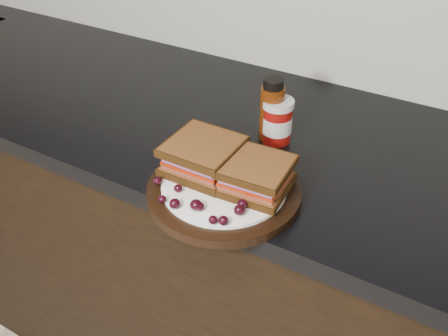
% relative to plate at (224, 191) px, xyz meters
% --- Properties ---
extents(base_cabinets, '(3.96, 0.58, 0.86)m').
position_rel_plate_xyz_m(base_cabinets, '(-0.29, 0.23, -0.48)').
color(base_cabinets, black).
rests_on(base_cabinets, ground_plane).
extents(countertop, '(3.98, 0.60, 0.04)m').
position_rel_plate_xyz_m(countertop, '(-0.29, 0.23, -0.03)').
color(countertop, black).
rests_on(countertop, base_cabinets).
extents(plate, '(0.28, 0.28, 0.02)m').
position_rel_plate_xyz_m(plate, '(0.00, 0.00, 0.00)').
color(plate, black).
rests_on(plate, countertop).
extents(sandwich_left, '(0.13, 0.13, 0.06)m').
position_rel_plate_xyz_m(sandwich_left, '(-0.06, 0.02, 0.04)').
color(sandwich_left, brown).
rests_on(sandwich_left, plate).
extents(sandwich_right, '(0.12, 0.12, 0.05)m').
position_rel_plate_xyz_m(sandwich_right, '(0.05, 0.02, 0.04)').
color(sandwich_right, brown).
rests_on(sandwich_right, plate).
extents(grape_0, '(0.02, 0.02, 0.02)m').
position_rel_plate_xyz_m(grape_0, '(-0.10, -0.06, 0.02)').
color(grape_0, black).
rests_on(grape_0, plate).
extents(grape_1, '(0.02, 0.02, 0.01)m').
position_rel_plate_xyz_m(grape_1, '(-0.06, -0.06, 0.02)').
color(grape_1, black).
rests_on(grape_1, plate).
extents(grape_2, '(0.01, 0.01, 0.01)m').
position_rel_plate_xyz_m(grape_2, '(-0.07, -0.10, 0.02)').
color(grape_2, black).
rests_on(grape_2, plate).
extents(grape_3, '(0.02, 0.02, 0.02)m').
position_rel_plate_xyz_m(grape_3, '(-0.04, -0.10, 0.02)').
color(grape_3, black).
rests_on(grape_3, plate).
extents(grape_4, '(0.02, 0.02, 0.02)m').
position_rel_plate_xyz_m(grape_4, '(-0.01, -0.08, 0.02)').
color(grape_4, black).
rests_on(grape_4, plate).
extents(grape_5, '(0.02, 0.02, 0.01)m').
position_rel_plate_xyz_m(grape_5, '(-0.00, -0.08, 0.02)').
color(grape_5, black).
rests_on(grape_5, plate).
extents(grape_6, '(0.02, 0.02, 0.01)m').
position_rel_plate_xyz_m(grape_6, '(0.04, -0.10, 0.02)').
color(grape_6, black).
rests_on(grape_6, plate).
extents(grape_7, '(0.02, 0.02, 0.02)m').
position_rel_plate_xyz_m(grape_7, '(0.05, -0.09, 0.02)').
color(grape_7, black).
rests_on(grape_7, plate).
extents(grape_8, '(0.02, 0.02, 0.02)m').
position_rel_plate_xyz_m(grape_8, '(0.06, -0.06, 0.02)').
color(grape_8, black).
rests_on(grape_8, plate).
extents(grape_9, '(0.02, 0.02, 0.02)m').
position_rel_plate_xyz_m(grape_9, '(0.06, -0.04, 0.02)').
color(grape_9, black).
rests_on(grape_9, plate).
extents(grape_10, '(0.02, 0.02, 0.02)m').
position_rel_plate_xyz_m(grape_10, '(0.10, -0.01, 0.02)').
color(grape_10, black).
rests_on(grape_10, plate).
extents(grape_11, '(0.02, 0.02, 0.02)m').
position_rel_plate_xyz_m(grape_11, '(0.08, -0.00, 0.02)').
color(grape_11, black).
rests_on(grape_11, plate).
extents(grape_12, '(0.02, 0.02, 0.02)m').
position_rel_plate_xyz_m(grape_12, '(0.08, 0.03, 0.02)').
color(grape_12, black).
rests_on(grape_12, plate).
extents(grape_13, '(0.02, 0.02, 0.02)m').
position_rel_plate_xyz_m(grape_13, '(0.06, 0.06, 0.02)').
color(grape_13, black).
rests_on(grape_13, plate).
extents(grape_14, '(0.02, 0.02, 0.02)m').
position_rel_plate_xyz_m(grape_14, '(-0.05, 0.04, 0.02)').
color(grape_14, black).
rests_on(grape_14, plate).
extents(grape_15, '(0.02, 0.02, 0.02)m').
position_rel_plate_xyz_m(grape_15, '(-0.06, 0.03, 0.02)').
color(grape_15, black).
rests_on(grape_15, plate).
extents(grape_16, '(0.02, 0.02, 0.02)m').
position_rel_plate_xyz_m(grape_16, '(-0.09, -0.00, 0.02)').
color(grape_16, black).
rests_on(grape_16, plate).
extents(grape_17, '(0.02, 0.02, 0.02)m').
position_rel_plate_xyz_m(grape_17, '(-0.08, -0.01, 0.02)').
color(grape_17, black).
rests_on(grape_17, plate).
extents(grape_18, '(0.02, 0.02, 0.02)m').
position_rel_plate_xyz_m(grape_18, '(-0.06, 0.05, 0.02)').
color(grape_18, black).
rests_on(grape_18, plate).
extents(grape_19, '(0.02, 0.02, 0.02)m').
position_rel_plate_xyz_m(grape_19, '(-0.08, 0.03, 0.02)').
color(grape_19, black).
rests_on(grape_19, plate).
extents(grape_20, '(0.02, 0.02, 0.01)m').
position_rel_plate_xyz_m(grape_20, '(-0.06, -0.01, 0.02)').
color(grape_20, black).
rests_on(grape_20, plate).
extents(condiment_jar, '(0.08, 0.08, 0.10)m').
position_rel_plate_xyz_m(condiment_jar, '(0.00, 0.21, 0.04)').
color(condiment_jar, maroon).
rests_on(condiment_jar, countertop).
extents(oil_bottle, '(0.06, 0.06, 0.14)m').
position_rel_plate_xyz_m(oil_bottle, '(-0.01, 0.21, 0.06)').
color(oil_bottle, '#4F2007').
rests_on(oil_bottle, countertop).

